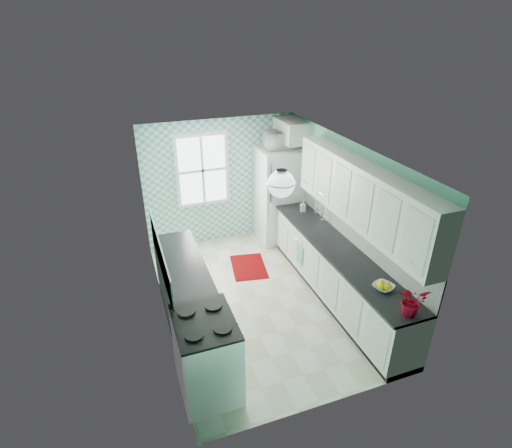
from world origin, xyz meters
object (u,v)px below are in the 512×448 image
object	(u,v)px
fruit_bowl	(383,287)
potted_plant	(412,301)
sink	(313,224)
stove	(207,354)
ceiling_light	(281,184)
fridge	(279,195)
microwave	(280,140)

from	to	relation	value
fruit_bowl	potted_plant	xyz separation A→B (m)	(0.00, -0.52, 0.15)
sink	stove	bearing A→B (deg)	-142.66
ceiling_light	fridge	distance (m)	3.16
ceiling_light	fruit_bowl	bearing A→B (deg)	-31.10
sink	potted_plant	xyz separation A→B (m)	(-0.00, -2.54, 0.19)
fruit_bowl	microwave	distance (m)	3.53
fridge	potted_plant	xyz separation A→B (m)	(0.09, -3.87, 0.16)
stove	potted_plant	size ratio (longest dim) A/B	2.83
sink	potted_plant	world-z (taller)	sink
fridge	sink	bearing A→B (deg)	-83.93
fruit_bowl	stove	bearing A→B (deg)	178.85
microwave	ceiling_light	bearing A→B (deg)	69.29
ceiling_light	potted_plant	bearing A→B (deg)	-46.04
fridge	fruit_bowl	xyz separation A→B (m)	(0.09, -3.35, 0.01)
sink	fruit_bowl	distance (m)	2.02
stove	microwave	distance (m)	4.32
sink	microwave	bearing A→B (deg)	91.99
microwave	sink	bearing A→B (deg)	96.22
ceiling_light	microwave	distance (m)	2.86
stove	potted_plant	distance (m)	2.53
fruit_bowl	microwave	bearing A→B (deg)	91.54
potted_plant	microwave	size ratio (longest dim) A/B	0.63
potted_plant	ceiling_light	bearing A→B (deg)	133.96
ceiling_light	microwave	size ratio (longest dim) A/B	0.59
sink	microwave	distance (m)	1.77
ceiling_light	stove	size ratio (longest dim) A/B	0.33
sink	potted_plant	distance (m)	2.55
fruit_bowl	microwave	world-z (taller)	microwave
sink	microwave	size ratio (longest dim) A/B	0.90
fridge	microwave	distance (m)	1.13
stove	sink	xyz separation A→B (m)	(2.40, 1.97, 0.38)
stove	ceiling_light	bearing A→B (deg)	25.41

